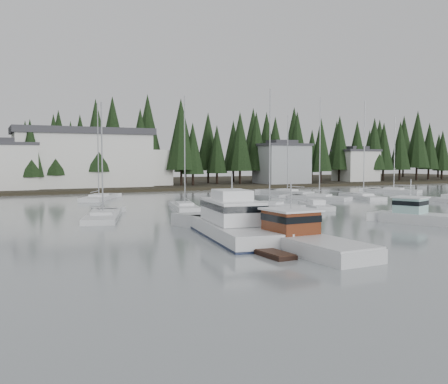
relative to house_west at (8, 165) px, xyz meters
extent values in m
cube|color=black|center=(18.00, 18.00, -4.65)|extent=(240.00, 54.00, 1.00)
cube|color=silver|center=(0.00, 0.00, -0.40)|extent=(9.00, 7.00, 7.50)
cube|color=#38383D|center=(0.00, 0.00, 3.60)|extent=(9.54, 7.42, 0.50)
cube|color=#38383D|center=(0.00, 0.00, 4.20)|extent=(4.95, 3.85, 0.80)
cube|color=#999EA0|center=(54.00, -1.00, -0.15)|extent=(10.00, 8.00, 8.00)
cube|color=#38383D|center=(54.00, -1.00, 4.10)|extent=(10.60, 8.48, 0.50)
cube|color=#38383D|center=(54.00, -1.00, 4.70)|extent=(5.50, 4.40, 0.80)
cube|color=silver|center=(76.00, 1.00, -0.65)|extent=(9.00, 7.00, 7.00)
cube|color=#38383D|center=(76.00, 1.00, 3.10)|extent=(9.54, 7.42, 0.50)
cube|color=#38383D|center=(76.00, 1.00, 3.70)|extent=(4.95, 3.85, 0.80)
cube|color=silver|center=(13.00, 3.00, 0.85)|extent=(24.00, 10.00, 10.00)
cube|color=#38383D|center=(13.00, 3.00, 6.15)|extent=(25.00, 11.00, 1.20)
cube|color=silver|center=(25.00, 5.00, -0.65)|extent=(10.00, 8.00, 7.00)
cube|color=silver|center=(13.83, -67.44, -4.55)|extent=(3.48, 9.71, 1.39)
cube|color=silver|center=(13.83, -67.44, -3.80)|extent=(3.41, 9.52, 0.13)
cube|color=#49250E|center=(13.78, -65.52, -3.05)|extent=(2.71, 2.96, 1.50)
cube|color=white|center=(13.78, -65.52, -2.25)|extent=(3.04, 3.36, 0.13)
cube|color=black|center=(13.78, -65.52, -2.75)|extent=(2.78, 3.01, 0.43)
cylinder|color=#A5A8AD|center=(13.78, -65.52, -1.34)|extent=(0.08, 0.08, 1.71)
cube|color=black|center=(11.16, -67.52, -4.71)|extent=(1.38, 3.46, 0.59)
cube|color=silver|center=(12.21, -60.67, -4.49)|extent=(5.69, 12.67, 1.78)
cube|color=black|center=(12.21, -60.67, -4.62)|extent=(5.74, 12.73, 0.24)
cube|color=white|center=(12.31, -60.07, -2.77)|extent=(4.08, 6.77, 1.61)
cube|color=black|center=(12.31, -60.07, -2.38)|extent=(4.16, 6.84, 0.44)
cube|color=white|center=(12.31, -60.07, -1.60)|extent=(2.75, 3.50, 0.72)
cylinder|color=#A5A8AD|center=(12.31, -60.07, -0.71)|extent=(0.10, 0.10, 1.22)
cube|color=silver|center=(31.08, -60.95, -4.56)|extent=(5.54, 8.38, 1.29)
cube|color=silver|center=(31.08, -60.95, -3.86)|extent=(5.43, 8.22, 0.12)
cube|color=#9BCBC6|center=(30.49, -59.48, -3.17)|extent=(3.00, 3.05, 1.39)
cube|color=white|center=(30.49, -59.48, -2.43)|extent=(3.37, 3.45, 0.12)
cube|color=black|center=(30.49, -59.48, -2.89)|extent=(3.06, 3.11, 0.40)
cylinder|color=#A5A8AD|center=(30.49, -59.48, -1.59)|extent=(0.08, 0.08, 1.58)
cube|color=silver|center=(45.42, -36.45, -4.68)|extent=(4.87, 9.48, 1.05)
cube|color=white|center=(45.42, -36.45, -4.03)|extent=(2.54, 3.47, 0.30)
cylinder|color=#A5A8AD|center=(45.42, -36.45, 2.58)|extent=(0.14, 0.14, 13.47)
cube|color=silver|center=(6.25, -44.92, -4.68)|extent=(5.83, 10.74, 1.05)
cube|color=white|center=(6.25, -44.92, -4.03)|extent=(2.99, 3.96, 0.30)
cylinder|color=#A5A8AD|center=(6.25, -44.92, 1.09)|extent=(0.14, 0.14, 10.48)
cube|color=silver|center=(40.98, -23.30, -4.68)|extent=(5.31, 9.30, 1.05)
cube|color=white|center=(40.98, -23.30, -4.03)|extent=(2.83, 3.46, 0.30)
cylinder|color=#A5A8AD|center=(40.98, -23.30, 1.98)|extent=(0.14, 0.14, 12.26)
cube|color=silver|center=(16.61, -39.69, -4.68)|extent=(4.17, 8.59, 1.05)
cube|color=white|center=(16.61, -39.69, -4.03)|extent=(2.27, 3.11, 0.30)
cylinder|color=#A5A8AD|center=(16.61, -39.69, 1.96)|extent=(0.14, 0.14, 12.23)
cube|color=silver|center=(38.60, -35.15, -4.68)|extent=(6.53, 9.04, 1.05)
cube|color=white|center=(38.60, -35.15, -4.03)|extent=(3.15, 3.55, 0.30)
cylinder|color=#A5A8AD|center=(38.60, -35.15, 2.73)|extent=(0.14, 0.14, 13.78)
cube|color=silver|center=(10.63, -21.91, -4.68)|extent=(6.97, 9.76, 1.05)
cube|color=white|center=(10.63, -21.91, -4.03)|extent=(3.28, 3.80, 0.30)
cylinder|color=#A5A8AD|center=(10.63, -21.91, 2.31)|extent=(0.14, 0.14, 12.94)
cube|color=silver|center=(25.71, -43.07, -4.68)|extent=(5.94, 8.30, 1.05)
cube|color=white|center=(25.71, -43.07, -4.03)|extent=(2.85, 3.25, 0.30)
cylinder|color=#A5A8AD|center=(25.71, -43.07, 2.41)|extent=(0.14, 0.14, 13.14)
cube|color=silver|center=(59.65, -27.90, -4.68)|extent=(6.36, 9.15, 1.05)
cube|color=white|center=(59.65, -27.90, -4.03)|extent=(3.10, 3.55, 0.30)
cylinder|color=#A5A8AD|center=(59.65, -27.90, 2.11)|extent=(0.14, 0.14, 12.53)
cube|color=silver|center=(30.55, -45.44, -4.60)|extent=(4.08, 6.93, 0.90)
cube|color=white|center=(30.55, -45.44, -3.90)|extent=(2.06, 2.46, 0.55)
camera|label=1|loc=(-3.84, -92.19, 0.95)|focal=40.00mm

